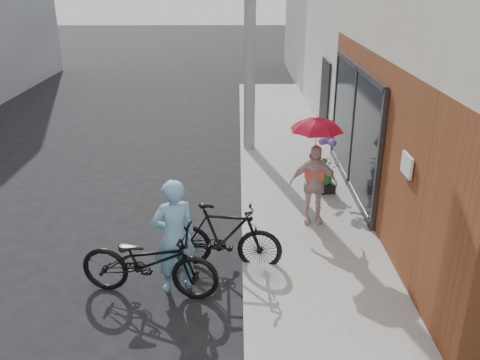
{
  "coord_description": "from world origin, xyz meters",
  "views": [
    {
      "loc": [
        0.81,
        -6.39,
        4.3
      ],
      "look_at": [
        0.85,
        1.41,
        1.1
      ],
      "focal_mm": 38.0,
      "sensor_mm": 36.0,
      "label": 1
    }
  ],
  "objects_px": {
    "utility_pole": "(250,9)",
    "bike_right": "(224,237)",
    "officer": "(174,236)",
    "bike_left": "(149,261)",
    "kimono_woman": "(313,184)",
    "planter": "(325,187)"
  },
  "relations": [
    {
      "from": "utility_pole",
      "to": "bike_right",
      "type": "distance_m",
      "value": 6.28
    },
    {
      "from": "officer",
      "to": "bike_right",
      "type": "distance_m",
      "value": 0.95
    },
    {
      "from": "bike_left",
      "to": "kimono_woman",
      "type": "distance_m",
      "value": 3.32
    },
    {
      "from": "utility_pole",
      "to": "bike_right",
      "type": "bearing_deg",
      "value": -95.18
    },
    {
      "from": "officer",
      "to": "bike_right",
      "type": "height_order",
      "value": "officer"
    },
    {
      "from": "bike_right",
      "to": "kimono_woman",
      "type": "xyz_separation_m",
      "value": [
        1.54,
        1.36,
        0.3
      ]
    },
    {
      "from": "officer",
      "to": "bike_right",
      "type": "xyz_separation_m",
      "value": [
        0.69,
        0.57,
        -0.32
      ]
    },
    {
      "from": "bike_right",
      "to": "planter",
      "type": "relative_size",
      "value": 5.12
    },
    {
      "from": "kimono_woman",
      "to": "planter",
      "type": "relative_size",
      "value": 4.12
    },
    {
      "from": "kimono_woman",
      "to": "officer",
      "type": "bearing_deg",
      "value": -137.97
    },
    {
      "from": "utility_pole",
      "to": "officer",
      "type": "height_order",
      "value": "utility_pole"
    },
    {
      "from": "bike_left",
      "to": "planter",
      "type": "height_order",
      "value": "bike_left"
    },
    {
      "from": "utility_pole",
      "to": "planter",
      "type": "xyz_separation_m",
      "value": [
        1.5,
        -2.82,
        -3.29
      ]
    },
    {
      "from": "bike_left",
      "to": "kimono_woman",
      "type": "xyz_separation_m",
      "value": [
        2.58,
        2.06,
        0.31
      ]
    },
    {
      "from": "officer",
      "to": "bike_left",
      "type": "relative_size",
      "value": 0.86
    },
    {
      "from": "utility_pole",
      "to": "kimono_woman",
      "type": "bearing_deg",
      "value": -75.94
    },
    {
      "from": "officer",
      "to": "utility_pole",
      "type": "bearing_deg",
      "value": -123.4
    },
    {
      "from": "utility_pole",
      "to": "planter",
      "type": "relative_size",
      "value": 19.97
    },
    {
      "from": "utility_pole",
      "to": "officer",
      "type": "bearing_deg",
      "value": -101.04
    },
    {
      "from": "planter",
      "to": "kimono_woman",
      "type": "bearing_deg",
      "value": -108.83
    },
    {
      "from": "kimono_woman",
      "to": "planter",
      "type": "xyz_separation_m",
      "value": [
        0.46,
        1.34,
        -0.63
      ]
    },
    {
      "from": "utility_pole",
      "to": "officer",
      "type": "xyz_separation_m",
      "value": [
        -1.19,
        -6.09,
        -2.64
      ]
    }
  ]
}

